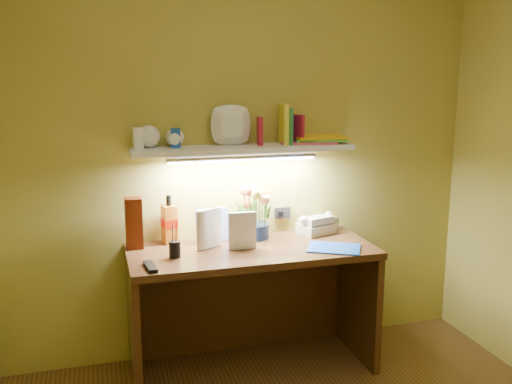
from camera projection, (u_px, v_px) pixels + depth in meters
desk at (252, 309)px, 3.33m from camera, size 1.40×0.60×0.75m
flower_bouquet at (255, 213)px, 3.43m from camera, size 0.26×0.26×0.31m
telephone at (316, 223)px, 3.54m from camera, size 0.25×0.21×0.13m
desk_clock at (332, 223)px, 3.63m from camera, size 0.09×0.05×0.08m
whisky_bottle at (169, 219)px, 3.33m from camera, size 0.09×0.09×0.29m
whisky_box at (134, 223)px, 3.23m from camera, size 0.09×0.09×0.29m
pen_cup at (175, 244)px, 3.08m from camera, size 0.08×0.08×0.15m
art_card at (213, 225)px, 3.36m from camera, size 0.20×0.08×0.20m
tv_remote at (150, 267)px, 2.91m from camera, size 0.06×0.17×0.02m
blue_folder at (334, 248)px, 3.24m from camera, size 0.36×0.33×0.01m
desk_book_a at (197, 232)px, 3.17m from camera, size 0.16×0.09×0.23m
desk_book_b at (229, 231)px, 3.19m from camera, size 0.16×0.03×0.22m
wall_shelf at (246, 142)px, 3.32m from camera, size 1.31×0.33×0.27m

